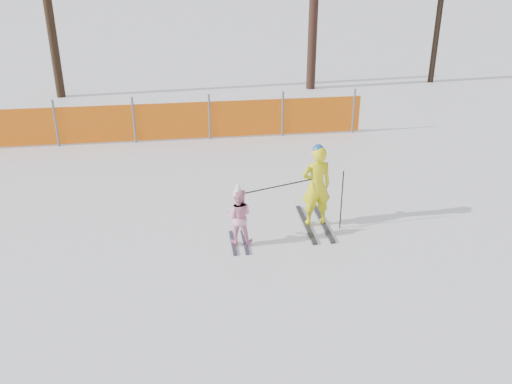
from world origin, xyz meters
The scene contains 5 objects.
ground centered at (0.00, 0.00, 0.00)m, with size 120.00×120.00×0.00m, color white.
adult centered at (1.22, 0.98, 0.82)m, with size 0.61×1.55×1.66m.
child centered at (-0.32, 0.46, 0.57)m, with size 0.58×0.88×1.24m.
ski_poles centered at (1.01, 0.75, 0.80)m, with size 1.89×0.46×1.19m.
safety_fence centered at (-3.40, 6.20, 0.56)m, with size 14.20×0.06×1.25m.
Camera 1 is at (-1.25, -8.56, 5.27)m, focal length 40.00 mm.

